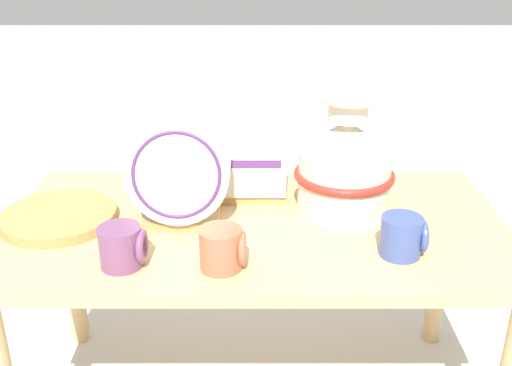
# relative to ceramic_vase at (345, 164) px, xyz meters

# --- Properties ---
(display_table) EXTENTS (1.30, 0.67, 0.60)m
(display_table) POSITION_rel_ceramic_vase_xyz_m (-0.23, -0.06, -0.21)
(display_table) COLOR tan
(display_table) RESTS_ON ground_plane
(ceramic_vase) EXTENTS (0.27, 0.27, 0.33)m
(ceramic_vase) POSITION_rel_ceramic_vase_xyz_m (0.00, 0.00, 0.00)
(ceramic_vase) COLOR silver
(ceramic_vase) RESTS_ON display_table
(dish_rack_round_plates) EXTENTS (0.26, 0.19, 0.28)m
(dish_rack_round_plates) POSITION_rel_ceramic_vase_xyz_m (-0.43, -0.06, -0.02)
(dish_rack_round_plates) COLOR tan
(dish_rack_round_plates) RESTS_ON display_table
(dish_rack_square_plates) EXTENTS (0.20, 0.18, 0.21)m
(dish_rack_square_plates) POSITION_rel_ceramic_vase_xyz_m (-0.24, 0.11, -0.07)
(dish_rack_square_plates) COLOR tan
(dish_rack_square_plates) RESTS_ON display_table
(wicker_charger_stack) EXTENTS (0.30, 0.30, 0.03)m
(wicker_charger_stack) POSITION_rel_ceramic_vase_xyz_m (-0.75, -0.06, -0.12)
(wicker_charger_stack) COLOR tan
(wicker_charger_stack) RESTS_ON display_table
(mug_terracotta_glaze) EXTENTS (0.11, 0.10, 0.10)m
(mug_terracotta_glaze) POSITION_rel_ceramic_vase_xyz_m (-0.31, -0.29, -0.09)
(mug_terracotta_glaze) COLOR #B76647
(mug_terracotta_glaze) RESTS_ON display_table
(mug_cobalt_glaze) EXTENTS (0.11, 0.10, 0.10)m
(mug_cobalt_glaze) POSITION_rel_ceramic_vase_xyz_m (0.11, -0.23, -0.09)
(mug_cobalt_glaze) COLOR #42569E
(mug_cobalt_glaze) RESTS_ON display_table
(mug_plum_glaze) EXTENTS (0.11, 0.10, 0.10)m
(mug_plum_glaze) POSITION_rel_ceramic_vase_xyz_m (-0.53, -0.28, -0.09)
(mug_plum_glaze) COLOR #7A4770
(mug_plum_glaze) RESTS_ON display_table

